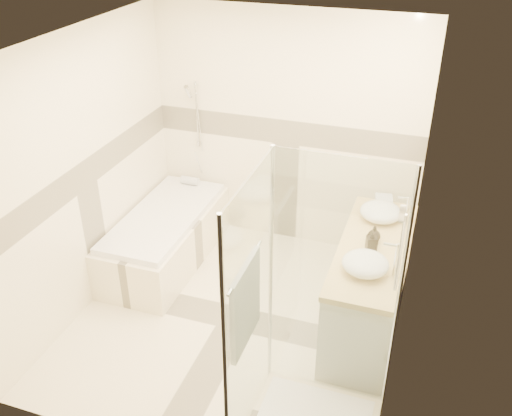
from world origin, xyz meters
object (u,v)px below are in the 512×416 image
(vessel_sink_near, at_px, (381,212))
(amenity_bottle_a, at_px, (372,240))
(shower_enclosure, at_px, (299,376))
(amenity_bottle_b, at_px, (374,234))
(bathtub, at_px, (166,235))
(vessel_sink_far, at_px, (365,264))
(vanity, at_px, (369,286))

(vessel_sink_near, bearing_deg, amenity_bottle_a, -90.00)
(shower_enclosure, relative_size, amenity_bottle_a, 11.03)
(shower_enclosure, relative_size, amenity_bottle_b, 14.27)
(bathtub, relative_size, vessel_sink_far, 4.65)
(vessel_sink_far, bearing_deg, shower_enclosure, -107.16)
(bathtub, distance_m, amenity_bottle_a, 2.26)
(bathtub, relative_size, amenity_bottle_b, 11.89)
(bathtub, xyz_separation_m, vessel_sink_near, (2.13, 0.10, 0.62))
(vessel_sink_far, distance_m, amenity_bottle_b, 0.46)
(amenity_bottle_a, relative_size, amenity_bottle_b, 1.29)
(vessel_sink_far, height_order, amenity_bottle_b, vessel_sink_far)
(vessel_sink_far, xyz_separation_m, amenity_bottle_a, (0.00, 0.31, 0.02))
(vessel_sink_far, relative_size, amenity_bottle_a, 1.98)
(bathtub, distance_m, vessel_sink_near, 2.22)
(amenity_bottle_b, bearing_deg, vessel_sink_far, -90.00)
(amenity_bottle_a, bearing_deg, bathtub, 168.78)
(shower_enclosure, relative_size, vessel_sink_far, 5.58)
(shower_enclosure, distance_m, vessel_sink_far, 1.01)
(vanity, distance_m, vessel_sink_near, 0.67)
(vessel_sink_far, bearing_deg, amenity_bottle_b, 90.00)
(vessel_sink_near, distance_m, amenity_bottle_a, 0.52)
(vessel_sink_far, distance_m, amenity_bottle_a, 0.32)
(vessel_sink_far, xyz_separation_m, amenity_bottle_b, (0.00, 0.46, -0.00))
(shower_enclosure, bearing_deg, amenity_bottle_b, 78.48)
(vanity, height_order, amenity_bottle_a, amenity_bottle_a)
(amenity_bottle_a, bearing_deg, shower_enclosure, -102.82)
(bathtub, bearing_deg, vessel_sink_far, -19.09)
(bathtub, relative_size, vanity, 1.05)
(amenity_bottle_a, bearing_deg, vessel_sink_near, 90.00)
(bathtub, distance_m, amenity_bottle_b, 2.23)
(vessel_sink_near, relative_size, amenity_bottle_b, 2.59)
(bathtub, relative_size, shower_enclosure, 0.83)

